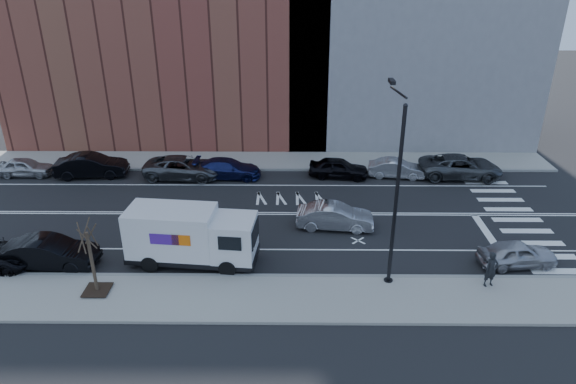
{
  "coord_description": "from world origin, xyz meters",
  "views": [
    {
      "loc": [
        2.26,
        -28.45,
        14.73
      ],
      "look_at": [
        2.0,
        0.19,
        1.4
      ],
      "focal_mm": 32.0,
      "sensor_mm": 36.0,
      "label": 1
    }
  ],
  "objects_px": {
    "near_parked_front": "(517,254)",
    "pedestrian": "(491,269)",
    "far_parked_b": "(91,166)",
    "fedex_van": "(191,236)",
    "driving_sedan": "(335,217)",
    "far_parked_a": "(25,167)"
  },
  "relations": [
    {
      "from": "far_parked_a",
      "to": "near_parked_front",
      "type": "relative_size",
      "value": 0.99
    },
    {
      "from": "near_parked_front",
      "to": "pedestrian",
      "type": "height_order",
      "value": "pedestrian"
    },
    {
      "from": "pedestrian",
      "to": "far_parked_a",
      "type": "bearing_deg",
      "value": 138.53
    },
    {
      "from": "fedex_van",
      "to": "driving_sedan",
      "type": "height_order",
      "value": "fedex_van"
    },
    {
      "from": "fedex_van",
      "to": "driving_sedan",
      "type": "bearing_deg",
      "value": 31.82
    },
    {
      "from": "fedex_van",
      "to": "near_parked_front",
      "type": "bearing_deg",
      "value": 5.11
    },
    {
      "from": "driving_sedan",
      "to": "pedestrian",
      "type": "relative_size",
      "value": 2.47
    },
    {
      "from": "driving_sedan",
      "to": "near_parked_front",
      "type": "relative_size",
      "value": 1.12
    },
    {
      "from": "far_parked_a",
      "to": "pedestrian",
      "type": "height_order",
      "value": "pedestrian"
    },
    {
      "from": "fedex_van",
      "to": "far_parked_b",
      "type": "height_order",
      "value": "fedex_van"
    },
    {
      "from": "far_parked_b",
      "to": "driving_sedan",
      "type": "height_order",
      "value": "far_parked_b"
    },
    {
      "from": "far_parked_a",
      "to": "near_parked_front",
      "type": "height_order",
      "value": "near_parked_front"
    },
    {
      "from": "driving_sedan",
      "to": "near_parked_front",
      "type": "xyz_separation_m",
      "value": [
        9.12,
        -3.94,
        -0.06
      ]
    },
    {
      "from": "far_parked_b",
      "to": "pedestrian",
      "type": "bearing_deg",
      "value": -124.74
    },
    {
      "from": "far_parked_b",
      "to": "near_parked_front",
      "type": "relative_size",
      "value": 1.27
    },
    {
      "from": "driving_sedan",
      "to": "far_parked_a",
      "type": "bearing_deg",
      "value": 76.24
    },
    {
      "from": "driving_sedan",
      "to": "near_parked_front",
      "type": "height_order",
      "value": "driving_sedan"
    },
    {
      "from": "near_parked_front",
      "to": "pedestrian",
      "type": "xyz_separation_m",
      "value": [
        -2.12,
        -2.03,
        0.38
      ]
    },
    {
      "from": "pedestrian",
      "to": "fedex_van",
      "type": "bearing_deg",
      "value": 155.46
    },
    {
      "from": "far_parked_b",
      "to": "fedex_van",
      "type": "bearing_deg",
      "value": -146.07
    },
    {
      "from": "pedestrian",
      "to": "far_parked_b",
      "type": "bearing_deg",
      "value": 134.36
    },
    {
      "from": "near_parked_front",
      "to": "pedestrian",
      "type": "distance_m",
      "value": 2.96
    }
  ]
}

